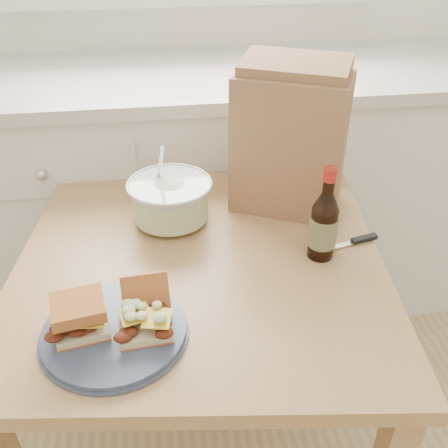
{
  "coord_description": "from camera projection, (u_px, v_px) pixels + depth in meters",
  "views": [
    {
      "loc": [
        -0.15,
        0.04,
        1.43
      ],
      "look_at": [
        -0.02,
        0.99,
        0.8
      ],
      "focal_mm": 40.0,
      "sensor_mm": 36.0,
      "label": 1
    }
  ],
  "objects": [
    {
      "name": "beer_bottle",
      "position": [
        324.0,
        224.0,
        1.14
      ],
      "size": [
        0.06,
        0.06,
        0.23
      ],
      "rotation": [
        0.0,
        0.0,
        -0.1
      ],
      "color": "black",
      "rests_on": "dining_table"
    },
    {
      "name": "paper_bag",
      "position": [
        290.0,
        143.0,
        1.29
      ],
      "size": [
        0.33,
        0.28,
        0.36
      ],
      "primitive_type": "cube",
      "rotation": [
        0.0,
        0.0,
        -0.45
      ],
      "color": "#996D4A",
      "rests_on": "dining_table"
    },
    {
      "name": "sandwich_right",
      "position": [
        145.0,
        313.0,
        0.96
      ],
      "size": [
        0.1,
        0.14,
        0.08
      ],
      "rotation": [
        0.0,
        0.0,
        0.07
      ],
      "color": "beige",
      "rests_on": "plate"
    },
    {
      "name": "sandwich_left",
      "position": [
        80.0,
        316.0,
        0.94
      ],
      "size": [
        0.11,
        0.1,
        0.07
      ],
      "rotation": [
        0.0,
        0.0,
        0.18
      ],
      "color": "beige",
      "rests_on": "plate"
    },
    {
      "name": "coleslaw_bowl",
      "position": [
        170.0,
        202.0,
        1.28
      ],
      "size": [
        0.22,
        0.22,
        0.22
      ],
      "color": "silver",
      "rests_on": "dining_table"
    },
    {
      "name": "plate",
      "position": [
        115.0,
        332.0,
        0.97
      ],
      "size": [
        0.28,
        0.28,
        0.02
      ],
      "primitive_type": "cylinder",
      "color": "#3B455F",
      "rests_on": "dining_table"
    },
    {
      "name": "cabinet_run",
      "position": [
        203.0,
        192.0,
        1.92
      ],
      "size": [
        2.5,
        0.64,
        0.94
      ],
      "color": "white",
      "rests_on": "ground"
    },
    {
      "name": "dining_table",
      "position": [
        201.0,
        291.0,
        1.24
      ],
      "size": [
        0.96,
        0.96,
        0.72
      ],
      "rotation": [
        0.0,
        0.0,
        -0.12
      ],
      "color": "tan",
      "rests_on": "ground"
    },
    {
      "name": "knife",
      "position": [
        357.0,
        241.0,
        1.22
      ],
      "size": [
        0.17,
        0.06,
        0.01
      ],
      "rotation": [
        0.0,
        0.0,
        0.24
      ],
      "color": "silver",
      "rests_on": "dining_table"
    }
  ]
}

